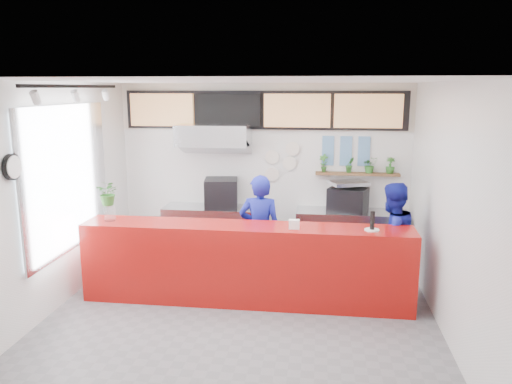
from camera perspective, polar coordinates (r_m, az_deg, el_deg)
The scene contains 46 objects.
floor at distance 6.77m, azimuth -1.65°, elevation -13.74°, with size 5.00×5.00×0.00m, color slate.
ceiling at distance 6.11m, azimuth -1.82°, elevation 12.56°, with size 5.00×5.00×0.00m, color silver.
wall_back at distance 8.70m, azimuth 0.88°, elevation 2.43°, with size 5.00×5.00×0.00m, color white.
wall_left at distance 7.11m, azimuth -22.06°, elevation -0.59°, with size 5.00×5.00×0.00m, color white.
wall_right at distance 6.38m, azimuth 21.04°, elevation -1.85°, with size 5.00×5.00×0.00m, color white.
service_counter at distance 6.92m, azimuth -1.15°, elevation -8.21°, with size 4.50×0.60×1.10m, color #9E0E0B.
cream_band at distance 8.58m, azimuth 0.90°, elevation 9.68°, with size 5.00×0.02×0.80m, color beige.
prep_bench at distance 8.78m, azimuth -4.58°, elevation -4.57°, with size 1.80×0.60×0.90m, color #B2B5BA.
panini_oven at distance 8.58m, azimuth -4.00°, elevation -0.12°, with size 0.55×0.55×0.50m, color black.
extraction_hood at distance 8.41m, azimuth -4.84°, elevation 6.52°, with size 1.20×0.70×0.35m, color #B2B5BA.
hood_lip at distance 8.43m, azimuth -4.82°, elevation 5.17°, with size 1.20×0.70×0.08m, color #B2B5BA.
right_bench at distance 8.61m, azimuth 10.63°, elevation -5.06°, with size 1.80×0.60×0.90m, color #B2B5BA.
espresso_machine at distance 8.44m, azimuth 10.46°, elevation -0.86°, with size 0.61×0.44×0.39m, color black.
espresso_tray at distance 8.39m, azimuth 10.53°, elevation 1.02°, with size 0.59×0.41×0.05m, color #B6B9BE.
herb_shelf at distance 8.57m, azimuth 11.50°, elevation 2.04°, with size 1.40×0.18×0.04m, color brown.
menu_board_far_left at distance 8.85m, azimuth -10.67°, elevation 9.22°, with size 1.10×0.10×0.55m, color tan.
menu_board_mid_left at distance 8.56m, azimuth -3.17°, elevation 9.33°, with size 1.10×0.10×0.55m, color black.
menu_board_mid_right at distance 8.43m, azimuth 4.71°, elevation 9.26°, with size 1.10×0.10×0.55m, color tan.
menu_board_far_right at distance 8.45m, azimuth 12.69°, elevation 9.03°, with size 1.10×0.10×0.55m, color tan.
soffit at distance 8.55m, azimuth 0.87°, elevation 9.34°, with size 4.80×0.04×0.65m, color black.
window_pane at distance 7.31m, azimuth -20.84°, elevation 1.43°, with size 0.04×2.20×1.90m, color silver.
window_frame at distance 7.30m, azimuth -20.70°, elevation 1.43°, with size 0.03×2.30×2.00m, color #B2B5BA.
wall_clock_rim at distance 6.24m, azimuth -26.15°, elevation 2.58°, with size 0.30×0.30×0.05m, color black.
wall_clock_face at distance 6.22m, azimuth -25.92°, elevation 2.58°, with size 0.26×0.26×0.02m, color white.
track_rail at distance 6.77m, azimuth -20.01°, elevation 11.29°, with size 0.05×2.40×0.04m, color black.
dec_plate_a at distance 8.62m, azimuth 1.86°, elevation 4.01°, with size 0.24×0.24×0.03m, color silver.
dec_plate_b at distance 8.61m, azimuth 3.84°, elevation 3.31°, with size 0.24×0.24×0.03m, color silver.
dec_plate_c at distance 8.67m, azimuth 1.84°, elevation 2.05°, with size 0.24×0.24×0.03m, color silver.
dec_plate_d at distance 8.57m, azimuth 4.20°, elevation 4.96°, with size 0.24×0.24×0.03m, color silver.
photo_frame_a at distance 8.56m, azimuth 8.25°, elevation 5.53°, with size 0.20×0.02×0.25m, color #598CBF.
photo_frame_b at distance 8.57m, azimuth 10.26°, elevation 5.47°, with size 0.20×0.02×0.25m, color #598CBF.
photo_frame_c at distance 8.59m, azimuth 12.27°, elevation 5.40°, with size 0.20×0.02×0.25m, color #598CBF.
photo_frame_d at distance 8.59m, azimuth 8.20°, elevation 3.87°, with size 0.20×0.02×0.25m, color #598CBF.
photo_frame_e at distance 8.60m, azimuth 10.20°, elevation 3.81°, with size 0.20×0.02×0.25m, color #598CBF.
photo_frame_f at distance 8.62m, azimuth 12.20°, elevation 3.75°, with size 0.20×0.02×0.25m, color #598CBF.
staff_center at distance 7.36m, azimuth 0.46°, elevation -4.53°, with size 0.62×0.41×1.70m, color navy.
staff_right at distance 7.33m, azimuth 15.15°, elevation -5.27°, with size 0.80×0.62×1.64m, color navy.
herb_a at distance 8.52m, azimuth 7.72°, elevation 3.31°, with size 0.16×0.11×0.31m, color #2D6824.
herb_b at distance 8.54m, azimuth 10.67°, elevation 3.07°, with size 0.15×0.12×0.26m, color #2D6824.
herb_c at distance 8.56m, azimuth 12.88°, elevation 3.04°, with size 0.25×0.21×0.27m, color #2D6824.
herb_d at distance 8.60m, azimuth 15.10°, elevation 2.95°, with size 0.15×0.13×0.27m, color #2D6824.
glass_vase at distance 7.25m, azimuth -16.36°, elevation -2.43°, with size 0.16×0.16×0.19m, color white.
basil_vase at distance 7.19m, azimuth -16.50°, elevation -0.11°, with size 0.32×0.27×0.35m, color #2D6824.
napkin_holder at distance 6.59m, azimuth 4.39°, elevation -3.70°, with size 0.14×0.09×0.12m, color white.
white_plate at distance 6.69m, azimuth 13.10°, elevation -4.23°, with size 0.19×0.19×0.01m, color white.
pepper_mill at distance 6.66m, azimuth 13.15°, elevation -3.18°, with size 0.06×0.06×0.24m, color black.
Camera 1 is at (0.98, -6.03, 2.92)m, focal length 35.00 mm.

